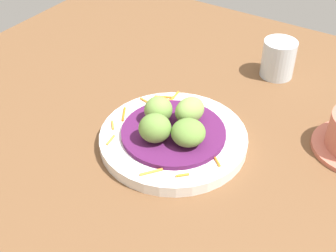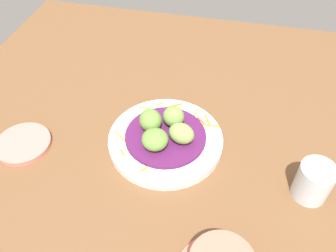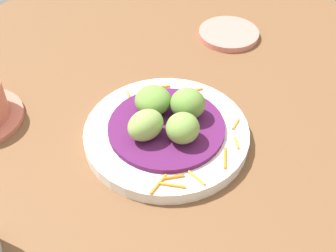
% 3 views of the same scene
% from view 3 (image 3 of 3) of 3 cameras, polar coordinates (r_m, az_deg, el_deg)
% --- Properties ---
extents(table_surface, '(1.10, 1.10, 0.02)m').
position_cam_3_polar(table_surface, '(0.68, 1.34, -2.02)').
color(table_surface, brown).
rests_on(table_surface, ground).
extents(main_plate, '(0.25, 0.25, 0.02)m').
position_cam_3_polar(main_plate, '(0.66, -0.20, -1.03)').
color(main_plate, white).
rests_on(main_plate, table_surface).
extents(cabbage_bed, '(0.17, 0.17, 0.01)m').
position_cam_3_polar(cabbage_bed, '(0.65, -0.20, -0.16)').
color(cabbage_bed, '#51194C').
rests_on(cabbage_bed, main_plate).
extents(carrot_garnish, '(0.22, 0.21, 0.00)m').
position_cam_3_polar(carrot_garnish, '(0.63, 2.71, -2.35)').
color(carrot_garnish, orange).
rests_on(carrot_garnish, main_plate).
extents(guac_scoop_left, '(0.07, 0.07, 0.05)m').
position_cam_3_polar(guac_scoop_left, '(0.65, 2.37, 3.01)').
color(guac_scoop_left, olive).
rests_on(guac_scoop_left, cabbage_bed).
extents(guac_scoop_center, '(0.08, 0.08, 0.04)m').
position_cam_3_polar(guac_scoop_center, '(0.65, -2.20, 3.15)').
color(guac_scoop_center, olive).
rests_on(guac_scoop_center, cabbage_bed).
extents(guac_scoop_right, '(0.06, 0.05, 0.04)m').
position_cam_3_polar(guac_scoop_right, '(0.62, -2.92, 0.12)').
color(guac_scoop_right, '#84A851').
rests_on(guac_scoop_right, cabbage_bed).
extents(guac_scoop_back, '(0.07, 0.07, 0.05)m').
position_cam_3_polar(guac_scoop_back, '(0.61, 1.92, -0.28)').
color(guac_scoop_back, '#759E47').
rests_on(guac_scoop_back, cabbage_bed).
extents(side_plate_small, '(0.12, 0.12, 0.01)m').
position_cam_3_polar(side_plate_small, '(0.89, 7.88, 11.77)').
color(side_plate_small, tan).
rests_on(side_plate_small, table_surface).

